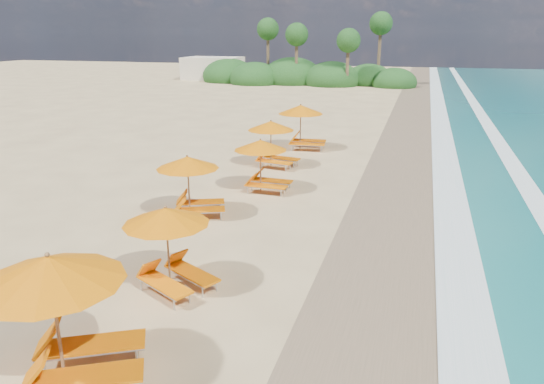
% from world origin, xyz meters
% --- Properties ---
extents(ground, '(160.00, 160.00, 0.00)m').
position_xyz_m(ground, '(0.00, 0.00, 0.00)').
color(ground, '#D1B47A').
rests_on(ground, ground).
extents(wet_sand, '(4.00, 160.00, 0.01)m').
position_xyz_m(wet_sand, '(4.00, 0.00, 0.01)').
color(wet_sand, '#886F51').
rests_on(wet_sand, ground).
extents(surf_foam, '(4.00, 160.00, 0.01)m').
position_xyz_m(surf_foam, '(6.70, 0.00, 0.03)').
color(surf_foam, white).
rests_on(surf_foam, ground).
extents(station_1, '(3.32, 3.32, 2.50)m').
position_xyz_m(station_1, '(-1.26, -8.01, 1.40)').
color(station_1, olive).
rests_on(station_1, ground).
extents(station_2, '(2.75, 2.75, 2.07)m').
position_xyz_m(station_2, '(-1.16, -4.42, 1.16)').
color(station_2, olive).
rests_on(station_2, ground).
extents(station_3, '(2.73, 2.70, 2.10)m').
position_xyz_m(station_3, '(-2.84, 0.43, 1.18)').
color(station_3, olive).
rests_on(station_3, ground).
extents(station_4, '(2.24, 2.07, 2.06)m').
position_xyz_m(station_4, '(-1.40, 3.75, 1.15)').
color(station_4, olive).
rests_on(station_4, ground).
extents(station_5, '(2.56, 2.45, 2.14)m').
position_xyz_m(station_5, '(-2.08, 7.43, 1.20)').
color(station_5, olive).
rests_on(station_5, ground).
extents(station_6, '(2.72, 2.56, 2.37)m').
position_xyz_m(station_6, '(-1.61, 11.39, 1.33)').
color(station_6, olive).
rests_on(station_6, ground).
extents(treeline, '(25.80, 8.80, 9.74)m').
position_xyz_m(treeline, '(-9.94, 45.51, 1.00)').
color(treeline, '#163D14').
rests_on(treeline, ground).
extents(beach_building, '(7.00, 5.00, 2.80)m').
position_xyz_m(beach_building, '(-22.00, 48.00, 1.40)').
color(beach_building, beige).
rests_on(beach_building, ground).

